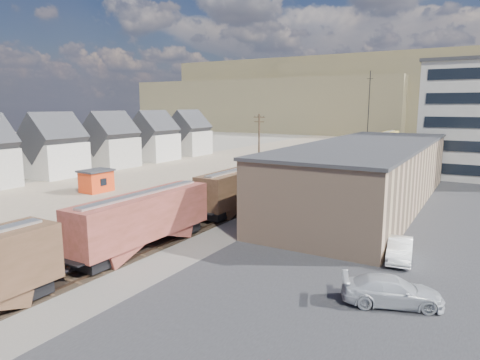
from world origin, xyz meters
The scene contains 14 objects.
ground centered at (0.00, 0.00, 0.00)m, with size 300.00×300.00×0.00m, color #6B6356.
ballast_bed centered at (0.00, 50.00, 0.03)m, with size 18.00×200.00×0.06m, color #4C4742.
dirt_yard centered at (-20.00, 40.00, 0.01)m, with size 24.00×180.00×0.03m, color #7A6654.
asphalt_lot centered at (22.00, 35.00, 0.02)m, with size 26.00×120.00×0.04m, color #232326.
rail_tracks centered at (-0.55, 50.00, 0.11)m, with size 11.40×200.00×0.24m.
freight_train centered at (3.80, 37.21, 2.79)m, with size 3.00×119.74×4.46m.
warehouse centered at (14.98, 25.00, 3.65)m, with size 12.40×40.40×7.25m.
utility_pole_north centered at (-8.50, 42.00, 5.30)m, with size 2.20×0.32×10.00m.
radio_mast centered at (6.00, 60.00, 9.12)m, with size 1.20×0.16×18.00m.
townhouse_row centered at (-34.00, 25.00, 4.34)m, with size 8.15×68.16×10.47m.
hills_north centered at (0.17, 167.92, 14.10)m, with size 265.00×80.00×32.00m.
maintenance_shed centered at (-18.07, 13.58, 1.54)m, with size 3.34×4.24×3.01m.
parked_car_white centered at (21.89, 7.24, 0.82)m, with size 1.73×4.98×1.64m, color white.
parked_car_silver centered at (22.86, -0.57, 0.83)m, with size 2.33×5.72×1.66m, color #B0B3B9.
Camera 1 is at (27.06, -25.20, 11.55)m, focal length 32.00 mm.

